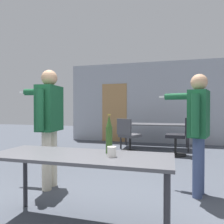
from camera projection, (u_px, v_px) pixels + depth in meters
back_wall at (145, 103)px, 7.53m from camera, size 5.41×0.12×2.76m
conference_table_near at (80, 162)px, 2.12m from camera, size 1.77×0.65×0.72m
conference_table_far at (154, 126)px, 6.41m from camera, size 1.98×0.82×0.72m
person_near_casual at (198, 122)px, 2.93m from camera, size 0.71×0.73×1.63m
person_center_tall at (49, 117)px, 3.21m from camera, size 0.82×0.65×1.73m
office_chair_far_right at (179, 138)px, 5.42m from camera, size 0.57×0.52×0.95m
office_chair_side_rolled at (128, 137)px, 5.80m from camera, size 0.63×0.66×0.90m
beer_bottle at (109, 135)px, 2.18m from camera, size 0.07×0.07×0.39m
drink_cup at (112, 152)px, 2.02m from camera, size 0.08×0.08×0.09m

